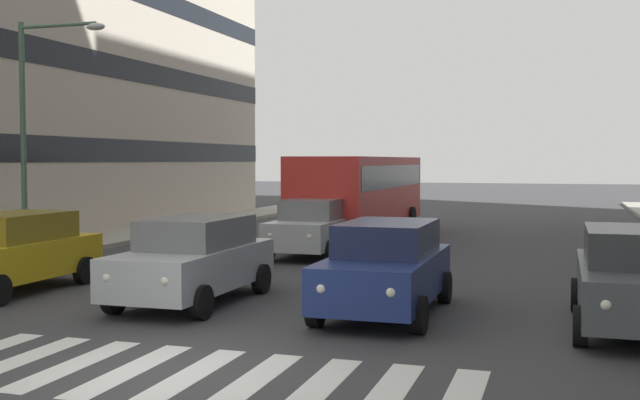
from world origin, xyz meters
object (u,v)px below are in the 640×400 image
Objects in this scene: car_row2_0 at (314,226)px; car_3 at (11,252)px; car_0 at (635,278)px; street_lamp_right at (37,112)px; car_1 at (386,267)px; bus_behind_traffic at (362,188)px; car_2 at (194,259)px.

car_3 is at bearing 61.83° from car_row2_0.
car_0 is 1.00× the size of car_3.
street_lamp_right is (7.08, 3.61, 3.35)m from car_row2_0.
bus_behind_traffic is (3.95, -13.58, 0.97)m from car_1.
car_0 is at bearing 179.72° from car_2.
street_lamp_right reaches higher than car_0.
car_2 is 8.06m from car_row2_0.
car_1 is at bearing -1.27° from car_0.
car_0 is 8.28m from car_2.
car_row2_0 is at bearing -118.17° from car_3.
car_1 is 1.00× the size of car_2.
car_3 is at bearing 0.80° from car_1.
car_1 and car_2 have the same top height.
street_lamp_right reaches higher than car_2.
car_1 is at bearing -179.20° from car_3.
car_1 is 8.34m from car_3.
street_lamp_right reaches higher than car_row2_0.
car_0 is 16.02m from bus_behind_traffic.
street_lamp_right is at bearing -16.24° from car_0.
street_lamp_right reaches higher than bus_behind_traffic.
car_3 is 1.00× the size of car_row2_0.
car_3 is at bearing 0.10° from car_0.
street_lamp_right is at bearing -31.96° from car_2.
car_1 is 3.95m from car_2.
car_1 is at bearing 158.38° from street_lamp_right.
car_0 is 4.33m from car_1.
car_row2_0 is (8.32, -8.10, 0.00)m from car_0.
car_2 is 0.42× the size of bus_behind_traffic.
car_2 is 1.00× the size of car_row2_0.
bus_behind_traffic is at bearing -73.78° from car_1.
car_0 and car_1 have the same top height.
car_0 and car_2 have the same top height.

